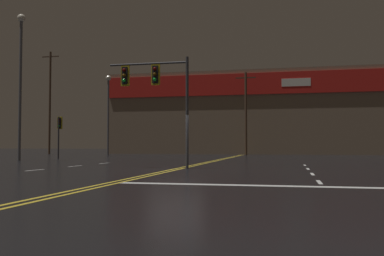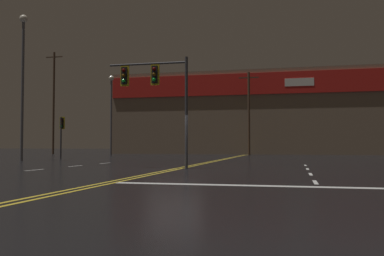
{
  "view_description": "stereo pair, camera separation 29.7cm",
  "coord_description": "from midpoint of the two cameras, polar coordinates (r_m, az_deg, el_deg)",
  "views": [
    {
      "loc": [
        4.93,
        -18.56,
        1.1
      ],
      "look_at": [
        0.0,
        3.5,
        2.0
      ],
      "focal_mm": 40.0,
      "sensor_mm": 36.0,
      "label": 1
    },
    {
      "loc": [
        5.22,
        -18.49,
        1.1
      ],
      "look_at": [
        0.0,
        3.5,
        2.0
      ],
      "focal_mm": 40.0,
      "sensor_mm": 36.0,
      "label": 2
    }
  ],
  "objects": [
    {
      "name": "traffic_signal_corner_northwest",
      "position": [
        35.74,
        -17.51,
        0.02
      ],
      "size": [
        0.42,
        0.36,
        3.37
      ],
      "color": "#38383D",
      "rests_on": "ground"
    },
    {
      "name": "utility_pole_row",
      "position": [
        47.48,
        4.9,
        3.22
      ],
      "size": [
        48.86,
        0.26,
        12.53
      ],
      "color": "#4C3828",
      "rests_on": "ground"
    },
    {
      "name": "building_backdrop",
      "position": [
        54.78,
        7.26,
        1.78
      ],
      "size": [
        33.93,
        10.23,
        9.91
      ],
      "color": "#7A6651",
      "rests_on": "ground"
    },
    {
      "name": "ground_plane",
      "position": [
        19.24,
        -2.73,
        -5.55
      ],
      "size": [
        200.0,
        200.0,
        0.0
      ],
      "primitive_type": "plane",
      "color": "black"
    },
    {
      "name": "streetlight_far_right",
      "position": [
        46.0,
        -11.29,
        3.23
      ],
      "size": [
        0.56,
        0.56,
        8.46
      ],
      "color": "#59595E",
      "rests_on": "ground"
    },
    {
      "name": "streetlight_far_median",
      "position": [
        32.71,
        -22.14,
        7.44
      ],
      "size": [
        0.56,
        0.56,
        10.36
      ],
      "color": "#59595E",
      "rests_on": "ground"
    },
    {
      "name": "traffic_signal_median",
      "position": [
        20.53,
        -5.45,
        5.79
      ],
      "size": [
        3.93,
        0.36,
        5.24
      ],
      "color": "#38383D",
      "rests_on": "ground"
    },
    {
      "name": "road_markings",
      "position": [
        17.46,
        0.06,
        -5.88
      ],
      "size": [
        17.35,
        60.0,
        0.01
      ],
      "color": "gold",
      "rests_on": "ground"
    }
  ]
}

